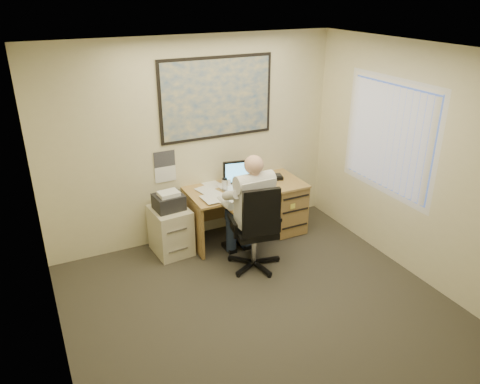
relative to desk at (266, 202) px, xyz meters
name	(u,v)px	position (x,y,z in m)	size (l,w,h in m)	color
room_shell	(281,210)	(-0.92, -1.90, 0.91)	(4.00, 4.50, 2.70)	#312E26
desk	(266,202)	(0.00, 0.00, 0.00)	(1.60, 0.97, 1.07)	tan
world_map	(217,98)	(-0.58, 0.33, 1.46)	(1.56, 0.03, 1.06)	#1E4C93
wall_calendar	(165,167)	(-1.33, 0.34, 0.64)	(0.28, 0.01, 0.42)	white
window_blinds	(389,137)	(1.05, -1.10, 1.11)	(0.06, 1.40, 1.30)	white
filing_cabinet	(170,226)	(-1.40, 0.03, -0.07)	(0.49, 0.57, 0.87)	beige
office_chair	(257,244)	(-0.58, -0.80, -0.11)	(0.78, 0.78, 1.14)	black
person	(253,212)	(-0.59, -0.72, 0.29)	(0.61, 0.87, 1.45)	silver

